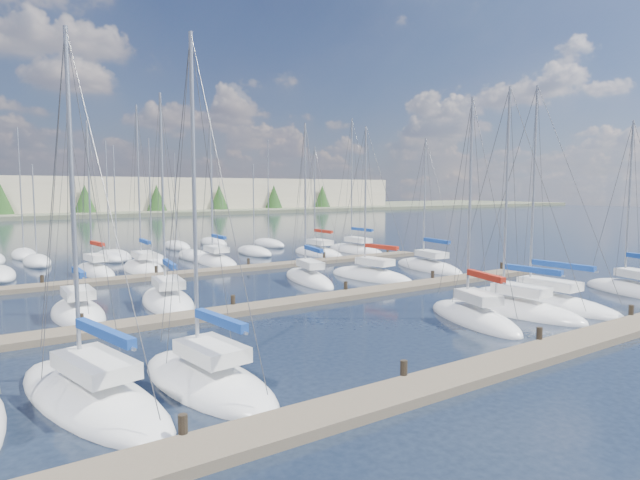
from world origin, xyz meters
TOP-DOWN VIEW (x-y plane):
  - ground at (0.00, 60.00)m, footprint 400.00×400.00m
  - dock_near at (0.00, 2.01)m, footprint 44.00×1.93m
  - dock_mid at (0.00, 16.01)m, footprint 44.00×1.93m
  - dock_far at (0.00, 30.01)m, footprint 44.00×1.93m
  - sailboat_m at (16.46, 21.67)m, footprint 3.90×8.76m
  - sailboat_g at (19.74, 6.53)m, footprint 4.16×7.44m
  - sailboat_k at (4.66, 22.34)m, footprint 3.86×8.35m
  - sailboat_n at (-7.69, 35.09)m, footprint 2.87×7.29m
  - sailboat_e at (8.62, 7.51)m, footprint 3.31×8.44m
  - sailboat_o at (-3.91, 34.81)m, footprint 3.24×7.90m
  - sailboat_q at (14.35, 35.41)m, footprint 3.20×8.31m
  - sailboat_l at (9.33, 20.73)m, footprint 3.67×8.34m
  - sailboat_f at (11.59, 7.76)m, footprint 2.84×9.64m
  - sailboat_r at (19.14, 35.19)m, footprint 3.15×9.52m
  - sailboat_d at (5.17, 7.45)m, footprint 4.32×7.71m
  - sailboat_b at (-13.44, 7.36)m, footprint 4.67×9.61m
  - sailboat_p at (2.90, 35.51)m, footprint 3.31×8.48m
  - sailboat_j at (-6.56, 20.53)m, footprint 3.83×8.13m
  - sailboat_h at (-11.59, 20.13)m, footprint 2.65×6.73m
  - sailboat_c at (-9.80, 6.61)m, footprint 3.73×7.93m
  - distant_boats at (-4.34, 43.76)m, footprint 36.93×20.75m

SIDE VIEW (x-z plane):
  - ground at x=0.00m, z-range 0.00..0.00m
  - dock_near at x=0.00m, z-range -0.40..0.70m
  - dock_mid at x=0.00m, z-range -0.40..0.70m
  - dock_far at x=0.00m, z-range -0.40..0.70m
  - sailboat_b at x=-13.44m, z-range -6.15..6.49m
  - sailboat_q at x=14.35m, z-range -5.80..6.14m
  - sailboat_m at x=16.46m, z-range -5.75..6.10m
  - sailboat_l at x=9.33m, z-range -5.98..6.33m
  - sailboat_f at x=11.59m, z-range -6.61..6.97m
  - sailboat_c at x=-9.80m, z-range -6.25..6.61m
  - sailboat_h at x=-11.59m, z-range -5.60..5.96m
  - sailboat_j at x=-6.56m, z-range -6.42..6.79m
  - sailboat_e at x=8.62m, z-range -6.39..6.76m
  - sailboat_p at x=2.90m, z-range -6.85..7.22m
  - sailboat_r at x=19.14m, z-range -7.40..7.78m
  - sailboat_g at x=19.74m, z-range -5.83..6.20m
  - sailboat_d at x=5.17m, z-range -5.94..6.32m
  - sailboat_k at x=4.66m, z-range -6.02..6.39m
  - sailboat_o at x=-3.91m, z-range -7.07..7.45m
  - sailboat_n at x=-7.69m, z-range -6.31..6.71m
  - distant_boats at x=-4.34m, z-range -6.36..6.94m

